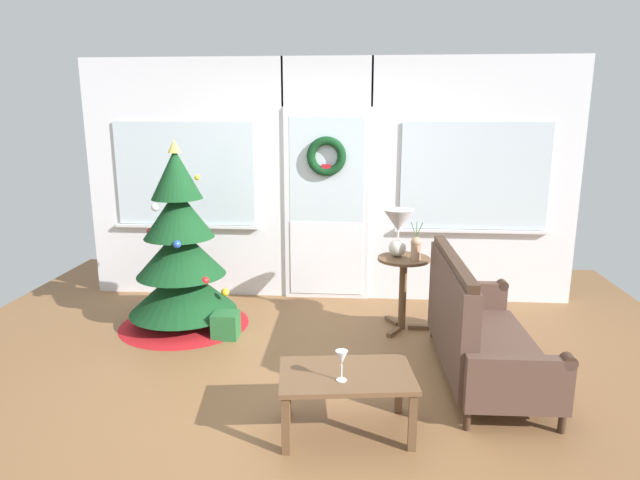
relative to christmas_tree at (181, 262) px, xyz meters
name	(u,v)px	position (x,y,z in m)	size (l,w,h in m)	color
ground_plane	(307,387)	(1.31, -1.14, -0.62)	(6.76, 6.76, 0.00)	brown
back_wall_with_door	(327,181)	(1.31, 0.94, 0.66)	(5.20, 0.19, 2.55)	white
christmas_tree	(181,262)	(0.00, 0.00, 0.00)	(1.23, 1.23, 1.76)	#4C331E
settee_sofa	(475,330)	(2.56, -0.86, -0.24)	(0.75, 1.64, 0.96)	#3D281C
side_table	(403,279)	(2.08, 0.06, -0.13)	(0.50, 0.48, 0.70)	brown
table_lamp	(398,226)	(2.02, 0.10, 0.36)	(0.28, 0.28, 0.44)	silver
flower_vase	(416,247)	(2.18, 0.00, 0.19)	(0.11, 0.10, 0.35)	tan
coffee_table	(346,382)	(1.61, -1.69, -0.28)	(0.90, 0.62, 0.41)	brown
wine_glass	(342,359)	(1.59, -1.79, -0.07)	(0.08, 0.08, 0.20)	silver
gift_box	(226,325)	(0.47, -0.27, -0.50)	(0.23, 0.21, 0.23)	#266633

